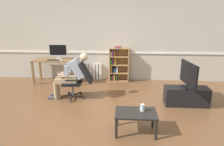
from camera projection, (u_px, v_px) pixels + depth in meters
name	position (u px, v px, depth m)	size (l,w,h in m)	color
ground_plane	(102.00, 114.00, 4.38)	(18.00, 18.00, 0.00)	brown
back_wall	(111.00, 39.00, 6.57)	(12.00, 0.13, 2.70)	beige
computer_desk	(56.00, 63.00, 6.39)	(1.39, 0.63, 0.76)	olive
imac_monitor	(58.00, 51.00, 6.36)	(0.59, 0.14, 0.47)	silver
keyboard	(53.00, 60.00, 6.23)	(0.37, 0.12, 0.02)	black
computer_mouse	(62.00, 60.00, 6.23)	(0.06, 0.10, 0.03)	white
bookshelf	(118.00, 65.00, 6.57)	(0.63, 0.29, 1.16)	#AD7F4C
radiator	(89.00, 71.00, 6.80)	(0.87, 0.08, 0.55)	white
office_chair	(79.00, 79.00, 5.14)	(0.85, 0.62, 0.95)	black
person_seated	(71.00, 74.00, 5.11)	(1.06, 0.40, 1.19)	tan
tv_stand	(186.00, 96.00, 4.79)	(1.02, 0.39, 0.44)	black
tv_screen	(189.00, 74.00, 4.65)	(0.23, 0.88, 0.61)	black
coffee_table	(136.00, 115.00, 3.60)	(0.74, 0.50, 0.39)	black
drinking_glass	(143.00, 108.00, 3.61)	(0.08, 0.08, 0.13)	silver
spare_remote	(141.00, 110.00, 3.67)	(0.04, 0.15, 0.02)	white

